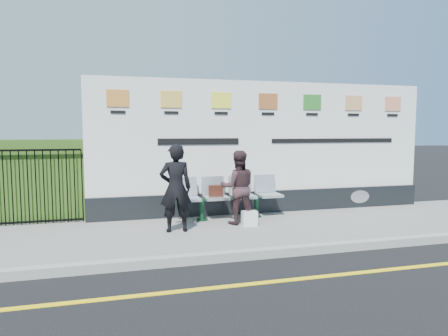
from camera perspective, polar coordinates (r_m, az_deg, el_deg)
name	(u,v)px	position (r m, az deg, el deg)	size (l,w,h in m)	color
ground	(331,276)	(5.92, 15.07, -14.66)	(80.00, 80.00, 0.00)	black
pavement	(266,229)	(8.06, 6.08, -8.64)	(14.00, 3.00, 0.12)	slate
kerb	(300,250)	(6.73, 10.75, -11.46)	(14.00, 0.18, 0.14)	gray
yellow_line	(331,276)	(5.92, 15.07, -14.62)	(14.00, 0.10, 0.01)	yellow
billboard	(266,156)	(9.28, 6.06, 1.71)	(8.00, 0.30, 3.00)	black
hedge	(33,180)	(9.32, -25.68, -1.55)	(2.35, 0.70, 1.70)	#315419
railing	(28,187)	(8.90, -26.20, -2.40)	(2.05, 0.06, 1.54)	black
bench	(230,207)	(8.61, 0.81, -5.61)	(2.32, 0.60, 0.50)	silver
woman_left	(176,188)	(7.48, -6.92, -2.87)	(0.60, 0.39, 1.64)	black
woman_right	(238,187)	(8.06, 2.01, -2.78)	(0.72, 0.56, 1.49)	#362326
handbag_brown	(216,191)	(8.46, -1.16, -3.27)	(0.31, 0.13, 0.24)	black
carrier_bag_white	(249,218)	(7.99, 3.65, -7.21)	(0.30, 0.18, 0.30)	silver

